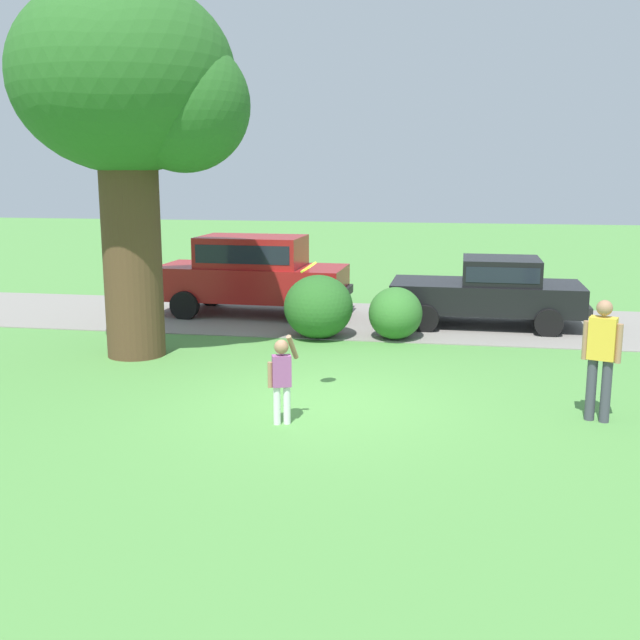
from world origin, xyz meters
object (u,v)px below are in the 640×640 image
(oak_tree_large, at_px, (133,95))
(adult_onlooker, at_px, (601,354))
(parked_suv, at_px, (252,271))
(child_thrower, at_px, (282,375))
(frisbee, at_px, (308,267))
(parked_sedan, at_px, (490,289))

(oak_tree_large, distance_m, adult_onlooker, 9.14)
(parked_suv, height_order, child_thrower, parked_suv)
(parked_suv, xyz_separation_m, frisbee, (2.67, -6.64, 0.99))
(oak_tree_large, bearing_deg, frisbee, -32.63)
(child_thrower, relative_size, adult_onlooker, 0.74)
(oak_tree_large, relative_size, parked_sedan, 1.55)
(parked_sedan, xyz_separation_m, parked_suv, (-5.65, 0.41, 0.23))
(parked_suv, height_order, frisbee, frisbee)
(parked_sedan, distance_m, parked_suv, 5.67)
(parked_sedan, relative_size, adult_onlooker, 2.54)
(adult_onlooker, bearing_deg, oak_tree_large, 161.63)
(adult_onlooker, bearing_deg, child_thrower, -168.25)
(parked_suv, distance_m, frisbee, 7.22)
(adult_onlooker, bearing_deg, parked_sedan, 100.76)
(child_thrower, distance_m, frisbee, 1.80)
(oak_tree_large, distance_m, frisbee, 5.15)
(adult_onlooker, bearing_deg, frisbee, 176.33)
(oak_tree_large, height_order, frisbee, oak_tree_large)
(parked_sedan, xyz_separation_m, frisbee, (-2.98, -6.23, 1.22))
(child_thrower, distance_m, adult_onlooker, 4.47)
(parked_suv, height_order, adult_onlooker, parked_suv)
(parked_sedan, distance_m, child_thrower, 8.04)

